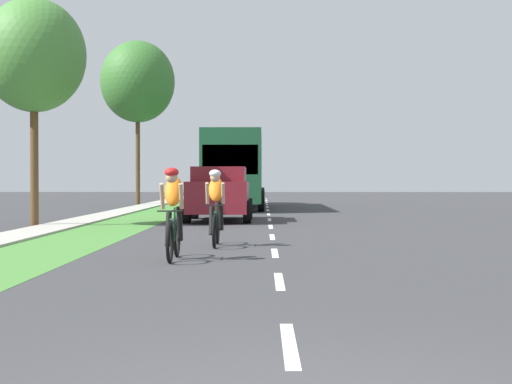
{
  "coord_description": "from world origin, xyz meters",
  "views": [
    {
      "loc": [
        -0.22,
        -4.44,
        1.38
      ],
      "look_at": [
        -0.48,
        23.88,
        0.92
      ],
      "focal_mm": 54.26,
      "sensor_mm": 36.0,
      "label": 1
    }
  ],
  "objects_px": {
    "cyclist_trailing": "(216,207)",
    "street_tree_near": "(34,56)",
    "cyclist_lead": "(173,213)",
    "suv_maroon": "(219,192)",
    "bus_dark_green": "(235,167)",
    "street_tree_far": "(138,82)"
  },
  "relations": [
    {
      "from": "bus_dark_green",
      "to": "street_tree_near",
      "type": "distance_m",
      "value": 15.41
    },
    {
      "from": "cyclist_lead",
      "to": "suv_maroon",
      "type": "bearing_deg",
      "value": 89.62
    },
    {
      "from": "cyclist_trailing",
      "to": "street_tree_near",
      "type": "distance_m",
      "value": 9.91
    },
    {
      "from": "cyclist_lead",
      "to": "street_tree_far",
      "type": "bearing_deg",
      "value": 100.38
    },
    {
      "from": "cyclist_trailing",
      "to": "bus_dark_green",
      "type": "height_order",
      "value": "bus_dark_green"
    },
    {
      "from": "cyclist_lead",
      "to": "bus_dark_green",
      "type": "relative_size",
      "value": 0.15
    },
    {
      "from": "bus_dark_green",
      "to": "street_tree_far",
      "type": "distance_m",
      "value": 8.83
    },
    {
      "from": "cyclist_trailing",
      "to": "suv_maroon",
      "type": "height_order",
      "value": "suv_maroon"
    },
    {
      "from": "cyclist_trailing",
      "to": "bus_dark_green",
      "type": "xyz_separation_m",
      "value": [
        -0.35,
        20.95,
        1.17
      ]
    },
    {
      "from": "bus_dark_green",
      "to": "street_tree_far",
      "type": "relative_size",
      "value": 1.3
    },
    {
      "from": "suv_maroon",
      "to": "street_tree_near",
      "type": "bearing_deg",
      "value": -151.11
    },
    {
      "from": "cyclist_lead",
      "to": "cyclist_trailing",
      "type": "height_order",
      "value": "same"
    },
    {
      "from": "cyclist_lead",
      "to": "suv_maroon",
      "type": "relative_size",
      "value": 0.37
    },
    {
      "from": "cyclist_lead",
      "to": "street_tree_far",
      "type": "height_order",
      "value": "street_tree_far"
    },
    {
      "from": "street_tree_near",
      "to": "street_tree_far",
      "type": "distance_m",
      "value": 19.25
    },
    {
      "from": "bus_dark_green",
      "to": "street_tree_near",
      "type": "relative_size",
      "value": 1.73
    },
    {
      "from": "suv_maroon",
      "to": "street_tree_near",
      "type": "relative_size",
      "value": 0.7
    },
    {
      "from": "street_tree_far",
      "to": "cyclist_lead",
      "type": "bearing_deg",
      "value": -79.62
    },
    {
      "from": "suv_maroon",
      "to": "cyclist_trailing",
      "type": "bearing_deg",
      "value": -87.21
    },
    {
      "from": "cyclist_lead",
      "to": "suv_maroon",
      "type": "height_order",
      "value": "suv_maroon"
    },
    {
      "from": "street_tree_near",
      "to": "bus_dark_green",
      "type": "bearing_deg",
      "value": 68.93
    },
    {
      "from": "bus_dark_green",
      "to": "cyclist_lead",
      "type": "bearing_deg",
      "value": -90.5
    }
  ]
}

